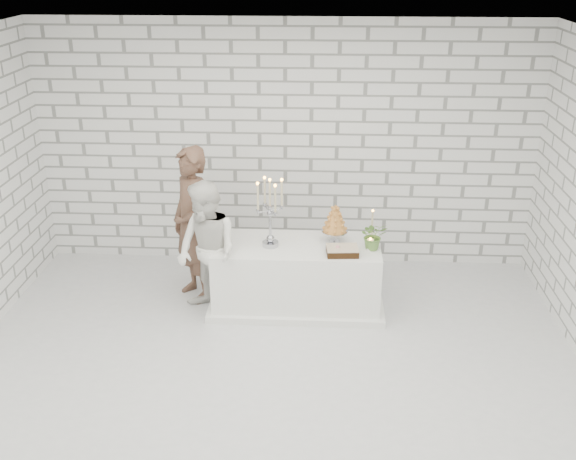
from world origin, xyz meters
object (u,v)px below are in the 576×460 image
object	(u,v)px
groom	(193,225)
croquembouche	(335,223)
cake_table	(297,275)
candelabra	(270,213)
bride	(207,252)

from	to	relation	value
groom	croquembouche	bearing A→B (deg)	48.77
groom	croquembouche	distance (m)	1.57
groom	croquembouche	world-z (taller)	groom
cake_table	croquembouche	size ratio (longest dim) A/B	4.05
cake_table	groom	distance (m)	1.28
groom	candelabra	xyz separation A→B (m)	(0.88, -0.21, 0.25)
cake_table	groom	bearing A→B (deg)	172.25
bride	croquembouche	distance (m)	1.40
cake_table	croquembouche	world-z (taller)	croquembouche
cake_table	groom	size ratio (longest dim) A/B	1.01
bride	candelabra	bearing A→B (deg)	64.76
cake_table	candelabra	xyz separation A→B (m)	(-0.28, -0.05, 0.76)
croquembouche	candelabra	bearing A→B (deg)	-169.08
bride	croquembouche	xyz separation A→B (m)	(1.34, 0.35, 0.21)
cake_table	bride	size ratio (longest dim) A/B	1.18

